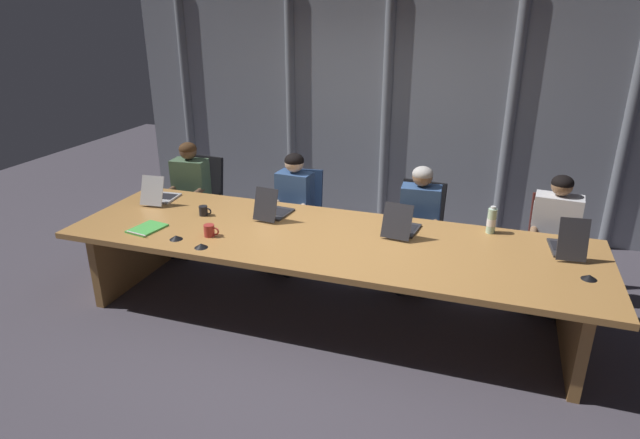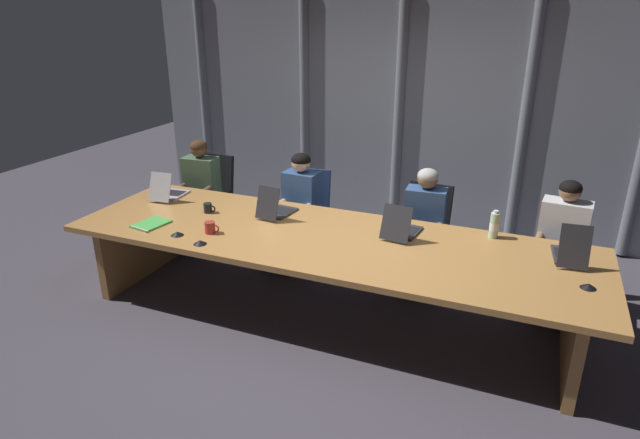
% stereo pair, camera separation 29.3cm
% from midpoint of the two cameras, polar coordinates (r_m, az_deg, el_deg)
% --- Properties ---
extents(ground_plane, '(13.05, 13.05, 0.00)m').
position_cam_midpoint_polar(ground_plane, '(4.83, 2.30, -9.96)').
color(ground_plane, '#47424C').
extents(conference_table, '(4.44, 1.33, 0.74)m').
position_cam_midpoint_polar(conference_table, '(4.54, 2.42, -3.41)').
color(conference_table, '#B77F42').
rests_on(conference_table, ground_plane).
extents(curtain_backdrop, '(6.53, 0.17, 2.89)m').
position_cam_midpoint_polar(curtain_backdrop, '(6.50, 10.01, 11.74)').
color(curtain_backdrop, gray).
rests_on(curtain_backdrop, ground_plane).
extents(laptop_left_end, '(0.26, 0.43, 0.29)m').
position_cam_midpoint_polar(laptop_left_end, '(5.57, -14.33, 2.83)').
color(laptop_left_end, '#BCBCC1').
rests_on(laptop_left_end, conference_table).
extents(laptop_left_mid, '(0.26, 0.43, 0.30)m').
position_cam_midpoint_polar(laptop_left_mid, '(4.93, -2.99, 1.07)').
color(laptop_left_mid, '#2D2D33').
rests_on(laptop_left_mid, conference_table).
extents(laptop_center, '(0.29, 0.44, 0.30)m').
position_cam_midpoint_polar(laptop_center, '(4.57, 10.50, -0.98)').
color(laptop_center, '#2D2D33').
rests_on(laptop_center, conference_table).
extents(laptop_right_mid, '(0.25, 0.44, 0.34)m').
position_cam_midpoint_polar(laptop_right_mid, '(4.53, 26.74, -3.22)').
color(laptop_right_mid, '#2D2D33').
rests_on(laptop_right_mid, conference_table).
extents(office_chair_left_end, '(0.60, 0.60, 0.98)m').
position_cam_midpoint_polar(office_chair_left_end, '(6.26, -10.28, 1.02)').
color(office_chair_left_end, black).
rests_on(office_chair_left_end, ground_plane).
extents(office_chair_left_mid, '(0.60, 0.60, 0.93)m').
position_cam_midpoint_polar(office_chair_left_mid, '(5.73, -0.03, -0.73)').
color(office_chair_left_mid, navy).
rests_on(office_chair_left_mid, ground_plane).
extents(office_chair_center, '(0.60, 0.60, 0.93)m').
position_cam_midpoint_polar(office_chair_center, '(5.41, 12.30, -2.66)').
color(office_chair_center, black).
rests_on(office_chair_center, ground_plane).
extents(office_chair_right_mid, '(0.60, 0.60, 0.92)m').
position_cam_midpoint_polar(office_chair_right_mid, '(5.38, 25.58, -4.61)').
color(office_chair_right_mid, '#511E19').
rests_on(office_chair_right_mid, ground_plane).
extents(person_left_end, '(0.42, 0.57, 1.19)m').
position_cam_midpoint_polar(person_left_end, '(6.05, -11.49, 3.29)').
color(person_left_end, '#4C6B4C').
rests_on(person_left_end, ground_plane).
extents(person_left_mid, '(0.39, 0.56, 1.17)m').
position_cam_midpoint_polar(person_left_mid, '(5.49, -0.90, 1.76)').
color(person_left_mid, '#335184').
rests_on(person_left_mid, ground_plane).
extents(person_center, '(0.41, 0.56, 1.15)m').
position_cam_midpoint_polar(person_center, '(5.15, 12.54, -0.29)').
color(person_center, '#335184').
rests_on(person_center, ground_plane).
extents(person_right_mid, '(0.45, 0.57, 1.18)m').
position_cam_midpoint_polar(person_right_mid, '(5.11, 25.78, -2.02)').
color(person_right_mid, silver).
rests_on(person_right_mid, ground_plane).
extents(water_bottle_primary, '(0.08, 0.08, 0.24)m').
position_cam_midpoint_polar(water_bottle_primary, '(4.71, 19.76, -0.61)').
color(water_bottle_primary, '#ADD1B2').
rests_on(water_bottle_primary, conference_table).
extents(coffee_mug_near, '(0.14, 0.09, 0.10)m').
position_cam_midpoint_polar(coffee_mug_near, '(4.60, -9.81, -0.88)').
color(coffee_mug_near, '#B2332D').
rests_on(coffee_mug_near, conference_table).
extents(coffee_mug_far, '(0.12, 0.08, 0.09)m').
position_cam_midpoint_polar(coffee_mug_far, '(5.08, -10.19, 1.19)').
color(coffee_mug_far, black).
rests_on(coffee_mug_far, conference_table).
extents(conference_mic_left_side, '(0.11, 0.11, 0.03)m').
position_cam_midpoint_polar(conference_mic_left_side, '(4.63, -13.21, -1.48)').
color(conference_mic_left_side, black).
rests_on(conference_mic_left_side, conference_table).
extents(conference_mic_middle, '(0.11, 0.11, 0.03)m').
position_cam_midpoint_polar(conference_mic_middle, '(4.42, -10.80, -2.41)').
color(conference_mic_middle, black).
rests_on(conference_mic_middle, conference_table).
extents(conference_mic_right_side, '(0.11, 0.11, 0.03)m').
position_cam_midpoint_polar(conference_mic_right_side, '(4.18, 28.50, -6.26)').
color(conference_mic_right_side, black).
rests_on(conference_mic_right_side, conference_table).
extents(spiral_notepad, '(0.27, 0.34, 0.03)m').
position_cam_midpoint_polar(spiral_notepad, '(4.91, -15.94, -0.49)').
color(spiral_notepad, '#4CB74C').
rests_on(spiral_notepad, conference_table).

